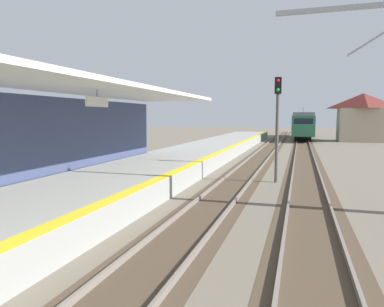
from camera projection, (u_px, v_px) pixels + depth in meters
name	position (u px, v px, depth m)	size (l,w,h in m)	color
station_platform	(151.00, 171.00, 18.39)	(5.00, 80.00, 0.91)	#999993
station_building_with_canopy	(9.00, 136.00, 11.60)	(4.85, 24.00, 4.43)	#4C4C4C
track_pair_nearest_platform	(246.00, 171.00, 20.94)	(2.34, 120.00, 0.16)	#4C3D2D
track_pair_middle	(306.00, 174.00, 19.95)	(2.34, 120.00, 0.16)	#4C3D2D
approaching_train	(303.00, 124.00, 52.66)	(2.93, 19.60, 4.76)	#286647
rail_signal_post	(277.00, 119.00, 17.29)	(0.32, 0.34, 5.20)	#4C4C4C
distant_trackside_house	(363.00, 116.00, 46.68)	(6.60, 5.28, 6.40)	tan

